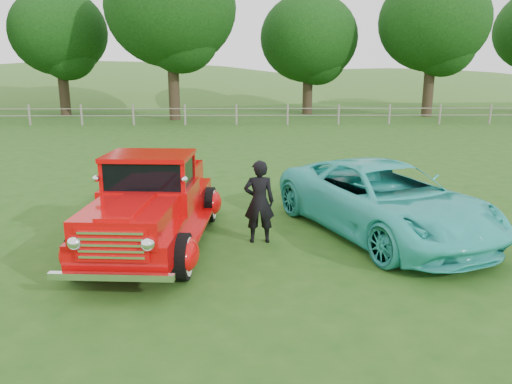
{
  "coord_description": "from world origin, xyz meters",
  "views": [
    {
      "loc": [
        0.54,
        -7.36,
        3.29
      ],
      "look_at": [
        0.71,
        1.2,
        1.14
      ],
      "focal_mm": 35.0,
      "sensor_mm": 36.0,
      "label": 1
    }
  ],
  "objects_px": {
    "tree_mid_east": "(434,22)",
    "teal_sedan": "(384,199)",
    "red_pickup": "(152,205)",
    "tree_near_west": "(171,8)",
    "tree_mid_west": "(59,32)",
    "tree_near_east": "(309,38)",
    "man": "(259,202)"
  },
  "relations": [
    {
      "from": "man",
      "to": "red_pickup",
      "type": "bearing_deg",
      "value": 3.2
    },
    {
      "from": "tree_near_west",
      "to": "red_pickup",
      "type": "bearing_deg",
      "value": -83.19
    },
    {
      "from": "teal_sedan",
      "to": "tree_near_west",
      "type": "bearing_deg",
      "value": 85.42
    },
    {
      "from": "tree_near_east",
      "to": "man",
      "type": "distance_m",
      "value": 27.88
    },
    {
      "from": "tree_mid_west",
      "to": "tree_mid_east",
      "type": "distance_m",
      "value": 25.03
    },
    {
      "from": "tree_near_west",
      "to": "teal_sedan",
      "type": "distance_m",
      "value": 24.68
    },
    {
      "from": "tree_mid_east",
      "to": "man",
      "type": "bearing_deg",
      "value": -115.85
    },
    {
      "from": "tree_mid_west",
      "to": "tree_near_west",
      "type": "distance_m",
      "value": 8.63
    },
    {
      "from": "tree_near_east",
      "to": "teal_sedan",
      "type": "relative_size",
      "value": 1.6
    },
    {
      "from": "tree_mid_east",
      "to": "red_pickup",
      "type": "relative_size",
      "value": 1.86
    },
    {
      "from": "tree_mid_east",
      "to": "man",
      "type": "xyz_separation_m",
      "value": [
        -12.21,
        -25.2,
        -5.37
      ]
    },
    {
      "from": "tree_near_east",
      "to": "tree_mid_west",
      "type": "bearing_deg",
      "value": -176.63
    },
    {
      "from": "red_pickup",
      "to": "tree_near_west",
      "type": "bearing_deg",
      "value": 100.68
    },
    {
      "from": "tree_mid_east",
      "to": "teal_sedan",
      "type": "relative_size",
      "value": 1.81
    },
    {
      "from": "tree_mid_east",
      "to": "teal_sedan",
      "type": "distance_m",
      "value": 27.16
    },
    {
      "from": "tree_near_east",
      "to": "tree_mid_east",
      "type": "distance_m",
      "value": 8.3
    },
    {
      "from": "tree_mid_west",
      "to": "tree_mid_east",
      "type": "relative_size",
      "value": 0.9
    },
    {
      "from": "tree_mid_east",
      "to": "teal_sedan",
      "type": "xyz_separation_m",
      "value": [
        -9.7,
        -24.78,
        -5.45
      ]
    },
    {
      "from": "tree_near_west",
      "to": "man",
      "type": "bearing_deg",
      "value": -78.34
    },
    {
      "from": "tree_near_west",
      "to": "man",
      "type": "xyz_separation_m",
      "value": [
        4.79,
        -23.2,
        -5.99
      ]
    },
    {
      "from": "red_pickup",
      "to": "teal_sedan",
      "type": "relative_size",
      "value": 0.98
    },
    {
      "from": "tree_near_east",
      "to": "man",
      "type": "bearing_deg",
      "value": -98.8
    },
    {
      "from": "tree_mid_west",
      "to": "man",
      "type": "xyz_separation_m",
      "value": [
        12.79,
        -26.2,
        -4.75
      ]
    },
    {
      "from": "tree_near_east",
      "to": "red_pickup",
      "type": "bearing_deg",
      "value": -102.79
    },
    {
      "from": "red_pickup",
      "to": "teal_sedan",
      "type": "height_order",
      "value": "red_pickup"
    },
    {
      "from": "tree_mid_east",
      "to": "red_pickup",
      "type": "distance_m",
      "value": 29.57
    },
    {
      "from": "tree_mid_west",
      "to": "tree_near_west",
      "type": "xyz_separation_m",
      "value": [
        8.0,
        -3.0,
        1.25
      ]
    },
    {
      "from": "tree_near_west",
      "to": "teal_sedan",
      "type": "xyz_separation_m",
      "value": [
        7.3,
        -22.78,
        -6.07
      ]
    },
    {
      "from": "tree_mid_east",
      "to": "teal_sedan",
      "type": "bearing_deg",
      "value": -111.39
    },
    {
      "from": "tree_mid_east",
      "to": "red_pickup",
      "type": "bearing_deg",
      "value": -119.26
    },
    {
      "from": "tree_near_east",
      "to": "man",
      "type": "height_order",
      "value": "tree_near_east"
    },
    {
      "from": "man",
      "to": "tree_mid_west",
      "type": "bearing_deg",
      "value": -65.56
    }
  ]
}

